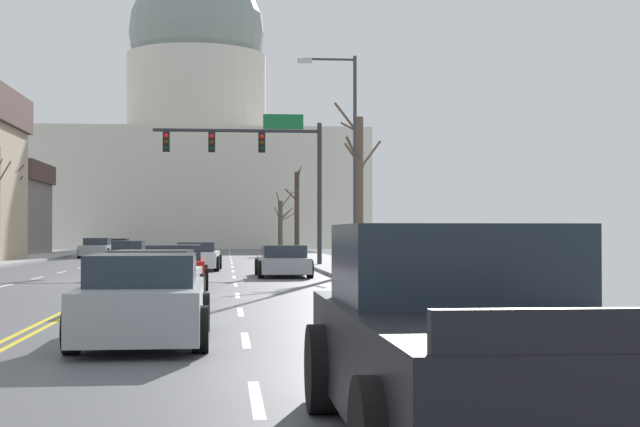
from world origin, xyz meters
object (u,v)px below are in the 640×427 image
sedan_oncoming_02 (116,246)px  bicycle_parked (370,270)px  signal_gantry (261,156)px  pickup_truck_near_05 (472,347)px  sedan_near_02 (174,267)px  sedan_near_00 (198,257)px  sedan_near_01 (283,262)px  sedan_oncoming_01 (97,248)px  sedan_oncoming_00 (128,253)px  sedan_near_04 (144,301)px  pedestrian_00 (353,248)px  pedestrian_01 (375,249)px  street_lamp_right (348,144)px  sedan_near_03 (154,279)px

sedan_oncoming_02 → bicycle_parked: bearing=-75.1°
signal_gantry → pickup_truck_near_05: bearing=-89.6°
sedan_near_02 → sedan_near_00: bearing=88.8°
sedan_near_01 → sedan_oncoming_01: size_ratio=1.05×
signal_gantry → sedan_oncoming_00: 10.92m
signal_gantry → sedan_near_04: size_ratio=1.71×
signal_gantry → pedestrian_00: bearing=-74.3°
sedan_oncoming_00 → pedestrian_00: bearing=-61.0°
pedestrian_01 → bicycle_parked: 4.18m
pedestrian_01 → bicycle_parked: (-0.77, -4.06, -0.58)m
sedan_near_02 → sedan_oncoming_02: (-7.07, 48.87, -0.07)m
sedan_oncoming_01 → sedan_oncoming_02: bearing=91.1°
sedan_near_04 → pickup_truck_near_05: size_ratio=0.88×
sedan_near_02 → pickup_truck_near_05: 21.61m
signal_gantry → pedestrian_01: 13.63m
sedan_near_01 → pickup_truck_near_05: size_ratio=0.87×
pickup_truck_near_05 → pedestrian_00: size_ratio=3.21×
sedan_near_04 → pedestrian_01: 19.59m
signal_gantry → sedan_near_02: (-3.12, -17.01, -4.64)m
street_lamp_right → sedan_near_03: bearing=-112.3°
sedan_near_04 → pedestrian_00: 21.26m
signal_gantry → sedan_near_03: bearing=-97.8°
street_lamp_right → sedan_oncoming_01: bearing=116.4°
sedan_near_03 → bicycle_parked: bearing=49.7°
signal_gantry → pedestrian_01: bearing=-74.4°
sedan_near_04 → sedan_near_01: bearing=81.1°
sedan_near_00 → pedestrian_00: 9.12m
sedan_near_01 → sedan_oncoming_01: bearing=110.4°
sedan_near_00 → sedan_near_01: 7.09m
sedan_near_02 → sedan_near_04: sedan_near_04 is taller
sedan_oncoming_01 → bicycle_parked: (12.65, -34.67, -0.11)m
street_lamp_right → sedan_near_00: bearing=142.1°
sedan_near_03 → pedestrian_00: bearing=64.5°
sedan_near_01 → sedan_near_04: size_ratio=0.99×
pickup_truck_near_05 → pedestrian_00: 27.90m
sedan_near_04 → sedan_oncoming_00: 38.35m
sedan_near_03 → sedan_oncoming_02: 55.86m
sedan_oncoming_00 → sedan_oncoming_02: size_ratio=0.92×
sedan_near_04 → pickup_truck_near_05: (3.08, -7.31, 0.14)m
sedan_near_00 → pickup_truck_near_05: bearing=-84.9°
street_lamp_right → sedan_oncoming_01: 29.67m
sedan_near_02 → sedan_near_04: (0.29, -14.03, 0.01)m
sedan_near_02 → sedan_oncoming_01: sedan_oncoming_01 is taller
sedan_near_04 → pickup_truck_near_05: pickup_truck_near_05 is taller
pedestrian_00 → sedan_oncoming_02: bearing=107.2°
sedan_oncoming_00 → sedan_near_01: bearing=-66.6°
sedan_oncoming_02 → bicycle_parked: 50.11m
sedan_near_01 → sedan_oncoming_00: sedan_oncoming_00 is taller
street_lamp_right → sedan_near_00: (-5.92, 4.61, -4.49)m
pedestrian_01 → pedestrian_00: bearing=105.1°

